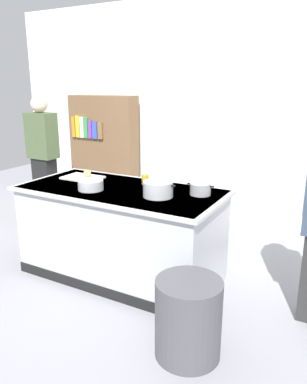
% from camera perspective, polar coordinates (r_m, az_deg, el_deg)
% --- Properties ---
extents(ground_plane, '(10.00, 10.00, 0.00)m').
position_cam_1_polar(ground_plane, '(3.94, -4.70, -12.19)').
color(ground_plane, gray).
extents(back_wall, '(6.40, 0.12, 3.00)m').
position_cam_1_polar(back_wall, '(5.36, 7.66, 12.03)').
color(back_wall, white).
rests_on(back_wall, ground_plane).
extents(counter_island, '(1.98, 0.98, 0.90)m').
position_cam_1_polar(counter_island, '(3.74, -4.86, -5.90)').
color(counter_island, '#B7BABF').
rests_on(counter_island, ground_plane).
extents(cutting_board, '(0.40, 0.28, 0.02)m').
position_cam_1_polar(cutting_board, '(4.04, -10.68, 2.15)').
color(cutting_board, silver).
rests_on(cutting_board, counter_island).
extents(onion, '(0.08, 0.08, 0.08)m').
position_cam_1_polar(onion, '(4.00, -9.99, 2.78)').
color(onion, tan).
rests_on(onion, cutting_board).
extents(stock_pot, '(0.33, 0.27, 0.14)m').
position_cam_1_polar(stock_pot, '(3.32, 0.69, 0.45)').
color(stock_pot, '#B7BABF').
rests_on(stock_pot, counter_island).
extents(sauce_pan, '(0.25, 0.19, 0.11)m').
position_cam_1_polar(sauce_pan, '(3.40, 7.12, 0.45)').
color(sauce_pan, '#99999E').
rests_on(sauce_pan, counter_island).
extents(mixing_bowl, '(0.24, 0.24, 0.09)m').
position_cam_1_polar(mixing_bowl, '(3.59, -9.50, 1.07)').
color(mixing_bowl, '#B7BABF').
rests_on(mixing_bowl, counter_island).
extents(juice_cup, '(0.07, 0.07, 0.10)m').
position_cam_1_polar(juice_cup, '(3.74, -1.27, 1.93)').
color(juice_cup, yellow).
rests_on(juice_cup, counter_island).
extents(trash_bin, '(0.47, 0.47, 0.58)m').
position_cam_1_polar(trash_bin, '(2.78, 5.28, -18.52)').
color(trash_bin, '#4C4C51').
rests_on(trash_bin, ground_plane).
extents(person_guest, '(0.38, 0.24, 1.72)m').
position_cam_1_polar(person_guest, '(5.32, -16.33, 5.09)').
color(person_guest, black).
rests_on(person_guest, ground_plane).
extents(bookshelf, '(1.10, 0.31, 1.70)m').
position_cam_1_polar(bookshelf, '(5.90, -7.49, 6.05)').
color(bookshelf, brown).
rests_on(bookshelf, ground_plane).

